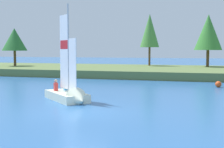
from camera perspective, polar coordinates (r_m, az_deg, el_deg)
The scene contains 7 objects.
ground_plane at distance 15.99m, azimuth -5.21°, elevation -6.83°, with size 200.00×200.00×0.00m, color #2D609E.
shore_bank at distance 39.53m, azimuth 7.99°, elevation 0.51°, with size 80.00×15.17×0.85m, color #5B703D.
shoreline_tree_left at distance 45.45m, azimuth -17.10°, elevation 5.93°, with size 3.38×3.38×5.13m.
shoreline_tree_midleft at distance 44.55m, azimuth 6.78°, elevation 7.72°, with size 2.65×2.65×7.14m.
shoreline_tree_centre at distance 43.36m, azimuth 16.89°, elevation 7.17°, with size 3.56×3.56×6.78m.
sailboat at distance 19.17m, azimuth -7.43°, elevation -3.67°, with size 4.04×3.90×6.28m.
channel_buoy at distance 27.57m, azimuth 18.55°, elevation -1.75°, with size 0.51×0.51×0.51m, color #E54C19.
Camera 1 is at (5.81, -14.56, 3.13)m, focal length 50.95 mm.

